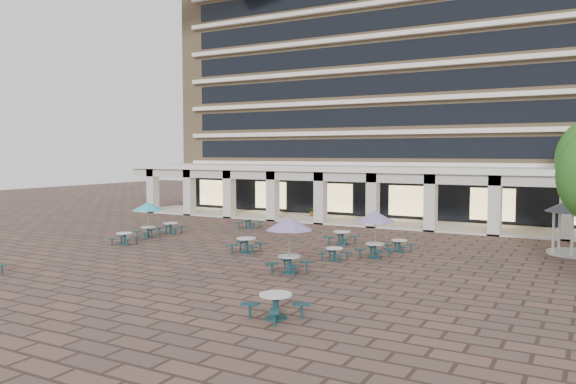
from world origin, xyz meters
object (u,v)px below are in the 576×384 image
object	(u,v)px
picnic_table_0	(124,237)
planter_right	(374,219)
planter_left	(312,215)
picnic_table_2	(276,304)

from	to	relation	value
picnic_table_0	planter_right	xyz separation A→B (m)	(10.17, 14.90, 0.13)
picnic_table_0	planter_left	xyz separation A→B (m)	(5.05, 14.90, 0.12)
planter_left	picnic_table_2	bearing A→B (deg)	-66.28
planter_left	planter_right	size ratio (longest dim) A/B	1.00
picnic_table_0	picnic_table_2	world-z (taller)	picnic_table_2
planter_right	planter_left	bearing A→B (deg)	180.00
picnic_table_0	planter_right	bearing A→B (deg)	40.94
planter_right	picnic_table_0	bearing A→B (deg)	-124.30
picnic_table_0	picnic_table_2	bearing A→B (deg)	-43.87
picnic_table_2	planter_left	xyz separation A→B (m)	(-10.31, 23.46, 0.05)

